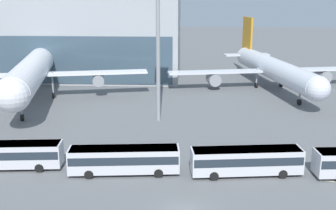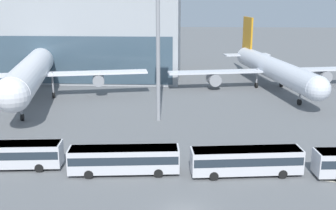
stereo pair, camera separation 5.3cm
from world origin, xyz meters
name	(u,v)px [view 1 (the left image)]	position (x,y,z in m)	size (l,w,h in m)	color
airliner_at_gate_near	(32,71)	(-28.97, 41.09, 5.59)	(42.81, 42.89, 14.60)	white
airliner_at_gate_far	(270,67)	(17.41, 54.08, 4.38)	(43.42, 43.52, 13.99)	silver
shuttle_bus_1	(8,154)	(-20.42, 9.25, 1.80)	(12.43, 3.78, 3.04)	silver
shuttle_bus_2	(124,158)	(-6.87, 8.52, 1.80)	(12.43, 3.82, 3.04)	silver
shuttle_bus_3	(246,160)	(6.68, 8.89, 1.80)	(12.47, 4.09, 3.04)	silver
floodlight_mast	(158,0)	(-4.54, 29.09, 18.56)	(2.81, 2.81, 28.19)	gray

